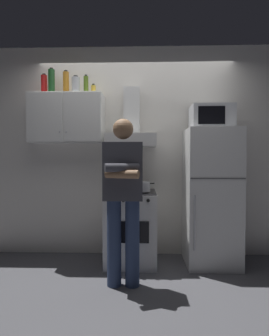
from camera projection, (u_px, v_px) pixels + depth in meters
The scene contains 15 objects.
ground_plane at pixel (134, 271), 3.01m from camera, with size 7.00×7.00×0.00m, color #4C4C51.
back_wall_tiled at pixel (136, 151), 3.57m from camera, with size 4.80×0.10×2.70m, color silver.
upper_cabinet at pixel (67, 119), 3.35m from camera, with size 0.90×0.37×0.60m.
stove_oven at pixel (131, 227), 3.25m from camera, with size 0.60×0.62×0.87m.
range_hood at pixel (131, 131), 3.34m from camera, with size 0.60×0.44×0.75m.
refrigerator at pixel (211, 197), 3.21m from camera, with size 0.60×0.62×1.60m.
microwave at pixel (211, 118), 3.19m from camera, with size 0.48×0.37×0.28m.
person_standing at pixel (123, 195), 2.63m from camera, with size 0.38×0.33×1.64m.
cooking_pot at pixel (142, 187), 3.11m from camera, with size 0.29×0.19×0.11m.
bottle_spice_jar at pixel (93, 90), 3.36m from camera, with size 0.06×0.06×0.13m.
bottle_wine_green at pixel (52, 82), 3.33m from camera, with size 0.08×0.08×0.32m.
bottle_soda_red at pixel (44, 85), 3.39m from camera, with size 0.07×0.07×0.27m.
bottle_canister_steel at pixel (76, 85), 3.31m from camera, with size 0.10×0.10×0.22m.
bottle_liquor_amber at pixel (66, 83), 3.38m from camera, with size 0.07×0.07×0.31m.
bottle_olive_oil at pixel (86, 85), 3.33m from camera, with size 0.06×0.06×0.24m.
Camera 1 is at (0.09, -2.97, 1.25)m, focal length 28.86 mm.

